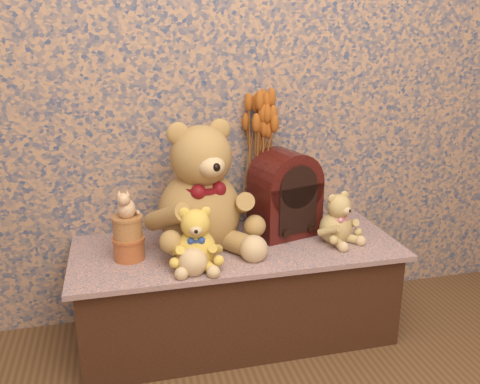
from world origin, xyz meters
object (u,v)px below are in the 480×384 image
at_px(teddy_medium, 196,234).
at_px(cat_figurine, 126,202).
at_px(cathedral_radio, 285,193).
at_px(teddy_large, 199,180).
at_px(ceramic_vase, 259,207).
at_px(biscuit_tin_lower, 129,248).
at_px(teddy_small, 336,215).

height_order(teddy_medium, cat_figurine, cat_figurine).
bearing_deg(cathedral_radio, cat_figurine, 174.14).
xyz_separation_m(teddy_large, ceramic_vase, (0.28, 0.13, -0.18)).
height_order(teddy_large, biscuit_tin_lower, teddy_large).
relative_size(ceramic_vase, cat_figurine, 1.60).
bearing_deg(teddy_medium, teddy_small, 15.81).
height_order(teddy_small, cathedral_radio, cathedral_radio).
xyz_separation_m(cathedral_radio, biscuit_tin_lower, (-0.65, -0.11, -0.14)).
bearing_deg(cat_figurine, teddy_medium, -11.04).
height_order(teddy_medium, ceramic_vase, teddy_medium).
height_order(teddy_medium, teddy_small, teddy_medium).
bearing_deg(ceramic_vase, cathedral_radio, -47.20).
bearing_deg(teddy_small, cathedral_radio, 120.42).
xyz_separation_m(teddy_large, teddy_small, (0.54, -0.09, -0.16)).
bearing_deg(biscuit_tin_lower, cathedral_radio, 9.33).
xyz_separation_m(teddy_small, ceramic_vase, (-0.26, 0.22, -0.02)).
xyz_separation_m(teddy_small, cat_figurine, (-0.82, 0.02, 0.11)).
bearing_deg(cat_figurine, cathedral_radio, 24.65).
distance_m(teddy_large, biscuit_tin_lower, 0.37).
height_order(teddy_large, teddy_medium, teddy_large).
xyz_separation_m(teddy_medium, teddy_small, (0.59, 0.09, -0.01)).
bearing_deg(biscuit_tin_lower, ceramic_vase, 19.31).
xyz_separation_m(teddy_large, cathedral_radio, (0.36, 0.04, -0.09)).
bearing_deg(cat_figurine, teddy_large, 28.94).
bearing_deg(teddy_large, biscuit_tin_lower, -179.73).
distance_m(teddy_small, biscuit_tin_lower, 0.82).
xyz_separation_m(ceramic_vase, cat_figurine, (-0.56, -0.20, 0.13)).
xyz_separation_m(teddy_medium, cat_figurine, (-0.23, 0.12, 0.10)).
distance_m(cathedral_radio, ceramic_vase, 0.15).
distance_m(teddy_large, teddy_medium, 0.24).
relative_size(cathedral_radio, cat_figurine, 3.18).
bearing_deg(cat_figurine, teddy_small, 13.59).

